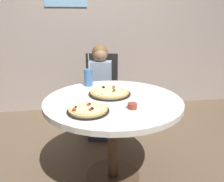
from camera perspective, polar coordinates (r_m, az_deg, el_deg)
ground_plane at (r=2.19m, az=0.22°, el=-20.73°), size 8.00×8.00×0.00m
wall_with_window at (r=3.48m, az=-4.89°, el=19.26°), size 5.20×0.14×2.90m
dining_table at (r=1.86m, az=0.25°, el=-5.17°), size 1.11×1.11×0.75m
chair_wooden at (r=2.84m, az=-2.71°, el=0.75°), size 0.48×0.48×0.95m
diner_child at (r=2.68m, az=-3.05°, el=-1.34°), size 0.33×0.43×1.08m
pizza_veggie at (r=1.92m, az=-0.60°, el=-0.39°), size 0.36×0.36×0.05m
pizza_cheese at (r=1.58m, az=-6.06°, el=-4.67°), size 0.30×0.30×0.05m
soda_cup at (r=2.16m, az=-6.00°, el=3.40°), size 0.08×0.08×0.31m
sauce_bowl at (r=1.63m, az=5.14°, el=-3.76°), size 0.07×0.07×0.04m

